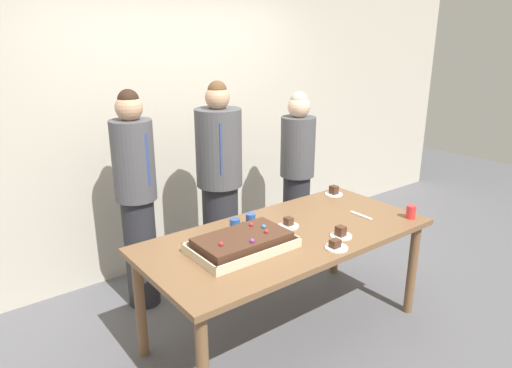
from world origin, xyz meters
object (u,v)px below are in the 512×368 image
plated_slice_far_right (341,233)px  drink_cup_nearest (251,220)px  drink_cup_middle (411,212)px  person_serving_front (220,186)px  person_green_shirt_behind (137,198)px  plated_slice_far_left (334,192)px  sheet_cake (242,243)px  plated_slice_near_right (336,246)px  person_striped_tie_right (297,174)px  cake_server_utensil (361,215)px  party_table (287,244)px  drink_cup_far_end (235,226)px  plated_slice_near_left (288,224)px

plated_slice_far_right → drink_cup_nearest: (-0.38, 0.51, 0.03)m
plated_slice_far_right → drink_cup_middle: bearing=-7.8°
person_serving_front → person_green_shirt_behind: size_ratio=1.02×
plated_slice_far_left → person_serving_front: person_serving_front is taller
plated_slice_far_right → person_green_shirt_behind: size_ratio=0.09×
sheet_cake → plated_slice_far_left: 1.29m
sheet_cake → person_serving_front: (0.42, 0.89, 0.06)m
plated_slice_near_right → plated_slice_far_right: bearing=32.9°
plated_slice_far_right → person_striped_tie_right: 1.33m
person_striped_tie_right → sheet_cake: bearing=0.0°
drink_cup_nearest → cake_server_utensil: bearing=-23.6°
party_table → drink_cup_far_end: bearing=140.9°
sheet_cake → drink_cup_far_end: bearing=65.1°
plated_slice_near_right → person_striped_tie_right: size_ratio=0.09×
plated_slice_near_right → plated_slice_far_left: (0.75, 0.73, 0.01)m
sheet_cake → plated_slice_near_left: sheet_cake is taller
person_serving_front → person_green_shirt_behind: 0.69m
sheet_cake → person_serving_front: size_ratio=0.37×
plated_slice_far_right → drink_cup_nearest: 0.64m
plated_slice_far_right → drink_cup_middle: 0.67m
drink_cup_middle → cake_server_utensil: drink_cup_middle is taller
sheet_cake → person_striped_tie_right: person_striped_tie_right is taller
drink_cup_nearest → person_green_shirt_behind: size_ratio=0.06×
plated_slice_far_left → person_striped_tie_right: (0.06, 0.53, 0.02)m
person_serving_front → party_table: bearing=23.9°
party_table → person_striped_tie_right: person_striped_tie_right is taller
drink_cup_nearest → person_serving_front: (0.15, 0.63, 0.06)m
drink_cup_nearest → drink_cup_far_end: 0.15m
plated_slice_far_right → person_green_shirt_behind: person_green_shirt_behind is taller
cake_server_utensil → person_striped_tie_right: size_ratio=0.12×
cake_server_utensil → plated_slice_far_right: bearing=-157.5°
drink_cup_nearest → plated_slice_near_right: bearing=-70.1°
plated_slice_near_right → drink_cup_nearest: (-0.22, 0.61, 0.03)m
plated_slice_far_right → person_striped_tie_right: bearing=60.5°
plated_slice_near_left → drink_cup_nearest: bearing=143.4°
drink_cup_middle → drink_cup_nearest: bearing=150.1°
person_striped_tie_right → party_table: bearing=9.7°
plated_slice_far_left → drink_cup_far_end: drink_cup_far_end is taller
person_green_shirt_behind → drink_cup_far_end: bearing=11.7°
party_table → person_green_shirt_behind: 1.22m
drink_cup_far_end → person_serving_front: (0.30, 0.64, 0.06)m
party_table → cake_server_utensil: cake_server_utensil is taller
plated_slice_far_right → person_green_shirt_behind: (-0.90, 1.27, 0.09)m
plated_slice_far_right → drink_cup_nearest: bearing=126.8°
drink_cup_far_end → person_serving_front: person_serving_front is taller
plated_slice_near_right → person_striped_tie_right: person_striped_tie_right is taller
drink_cup_nearest → drink_cup_far_end: (-0.15, -0.01, 0.00)m
drink_cup_middle → person_green_shirt_behind: person_green_shirt_behind is taller
party_table → person_serving_front: 0.90m
person_serving_front → drink_cup_nearest: bearing=11.3°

